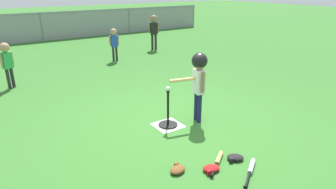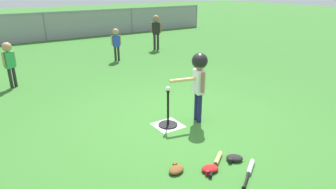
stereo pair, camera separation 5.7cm
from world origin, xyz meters
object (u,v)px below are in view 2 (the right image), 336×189
spare_bat_wood (217,161)px  glove_by_plate (234,158)px  fielder_deep_right (156,28)px  glove_tossed_aside (210,169)px  baseball_on_tee (168,89)px  batter_child (199,74)px  fielder_near_left (9,59)px  spare_bat_silver (250,170)px  fielder_near_right (116,40)px  batting_tee (168,120)px  glove_near_bats (176,169)px

spare_bat_wood → glove_by_plate: (0.23, -0.09, 0.01)m
fielder_deep_right → glove_tossed_aside: size_ratio=4.72×
baseball_on_tee → fielder_deep_right: fielder_deep_right is taller
batter_child → fielder_near_left: (-2.36, 3.71, -0.18)m
batter_child → spare_bat_wood: bearing=-117.2°
spare_bat_silver → spare_bat_wood: 0.43m
fielder_near_left → spare_bat_silver: bearing=-69.3°
fielder_near_right → spare_bat_silver: 6.32m
fielder_deep_right → spare_bat_wood: (-3.10, -6.57, -0.75)m
fielder_near_right → spare_bat_wood: (-1.24, -5.82, -0.60)m
fielder_near_right → glove_tossed_aside: fielder_near_right is taller
batter_child → glove_by_plate: bearing=-106.4°
fielder_near_right → baseball_on_tee: bearing=-104.4°
fielder_near_right → glove_by_plate: (-1.01, -5.91, -0.60)m
batting_tee → spare_bat_silver: bearing=-85.4°
fielder_near_left → glove_by_plate: 5.36m
batting_tee → fielder_near_left: (-1.84, 3.58, 0.57)m
batting_tee → spare_bat_silver: batting_tee is taller
batting_tee → glove_near_bats: size_ratio=2.38×
fielder_near_right → spare_bat_silver: fielder_near_right is taller
batting_tee → spare_bat_wood: 1.27m
fielder_near_right → spare_bat_wood: fielder_near_right is taller
batting_tee → fielder_near_right: (1.17, 4.56, 0.54)m
baseball_on_tee → spare_bat_silver: (0.13, -1.64, -0.62)m
batter_child → fielder_near_right: bearing=82.1°
fielder_near_left → glove_by_plate: bearing=-68.0°
fielder_near_left → fielder_deep_right: 5.17m
baseball_on_tee → glove_tossed_aside: size_ratio=0.29×
fielder_near_right → glove_near_bats: fielder_near_right is taller
batter_child → glove_near_bats: batter_child is taller
batter_child → fielder_deep_right: size_ratio=0.98×
fielder_near_left → glove_near_bats: fielder_near_left is taller
glove_near_bats → batting_tee: bearing=60.8°
batter_child → glove_tossed_aside: batter_child is taller
baseball_on_tee → glove_tossed_aside: 1.52m
spare_bat_silver → glove_near_bats: bearing=146.4°
batting_tee → glove_near_bats: (-0.63, -1.14, -0.06)m
batting_tee → spare_bat_wood: bearing=-93.1°
spare_bat_wood → glove_tossed_aside: 0.23m
baseball_on_tee → fielder_near_left: size_ratio=0.07×
fielder_near_right → batter_child: bearing=-97.9°
batting_tee → baseball_on_tee: baseball_on_tee is taller
fielder_near_left → fielder_deep_right: fielder_deep_right is taller
batting_tee → batter_child: 0.92m
fielder_deep_right → glove_tossed_aside: (-3.31, -6.66, -0.74)m
baseball_on_tee → batter_child: bearing=-13.8°
glove_by_plate → spare_bat_wood: bearing=158.9°
batting_tee → fielder_near_right: 4.73m
batter_child → glove_near_bats: bearing=-138.8°
fielder_deep_right → glove_tossed_aside: bearing=-116.4°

